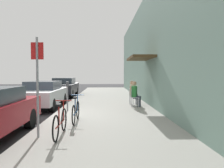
{
  "coord_description": "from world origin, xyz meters",
  "views": [
    {
      "loc": [
        2.15,
        -8.67,
        1.77
      ],
      "look_at": [
        2.71,
        8.48,
        0.99
      ],
      "focal_mm": 34.46,
      "sensor_mm": 36.0,
      "label": 1
    }
  ],
  "objects_px": {
    "parked_car_1": "(43,94)",
    "seated_patron_1": "(133,91)",
    "parking_meter": "(67,94)",
    "cafe_chair_1": "(132,95)",
    "bicycle_1": "(76,111)",
    "parked_car_2": "(64,87)",
    "seated_patron_0": "(135,93)",
    "street_sign": "(37,79)",
    "bicycle_0": "(60,122)",
    "cafe_chair_0": "(134,97)"
  },
  "relations": [
    {
      "from": "parked_car_2",
      "to": "cafe_chair_0",
      "type": "xyz_separation_m",
      "value": [
        4.75,
        -6.32,
        -0.14
      ]
    },
    {
      "from": "parking_meter",
      "to": "cafe_chair_1",
      "type": "xyz_separation_m",
      "value": [
        3.19,
        2.06,
        -0.26
      ]
    },
    {
      "from": "parked_car_2",
      "to": "seated_patron_1",
      "type": "relative_size",
      "value": 3.41
    },
    {
      "from": "seated_patron_0",
      "to": "parked_car_1",
      "type": "bearing_deg",
      "value": 173.61
    },
    {
      "from": "bicycle_1",
      "to": "cafe_chair_0",
      "type": "bearing_deg",
      "value": 53.93
    },
    {
      "from": "seated_patron_0",
      "to": "cafe_chair_0",
      "type": "bearing_deg",
      "value": 160.14
    },
    {
      "from": "street_sign",
      "to": "seated_patron_0",
      "type": "distance_m",
      "value": 6.22
    },
    {
      "from": "parked_car_1",
      "to": "seated_patron_1",
      "type": "distance_m",
      "value": 4.82
    },
    {
      "from": "parking_meter",
      "to": "cafe_chair_1",
      "type": "relative_size",
      "value": 1.52
    },
    {
      "from": "cafe_chair_0",
      "to": "cafe_chair_1",
      "type": "height_order",
      "value": "same"
    },
    {
      "from": "seated_patron_1",
      "to": "cafe_chair_1",
      "type": "bearing_deg",
      "value": 169.8
    },
    {
      "from": "parked_car_1",
      "to": "parking_meter",
      "type": "bearing_deg",
      "value": -46.66
    },
    {
      "from": "parked_car_2",
      "to": "cafe_chair_1",
      "type": "bearing_deg",
      "value": -48.62
    },
    {
      "from": "cafe_chair_1",
      "to": "parked_car_2",
      "type": "bearing_deg",
      "value": 131.38
    },
    {
      "from": "parking_meter",
      "to": "seated_patron_1",
      "type": "relative_size",
      "value": 1.02
    },
    {
      "from": "parked_car_2",
      "to": "seated_patron_0",
      "type": "distance_m",
      "value": 7.95
    },
    {
      "from": "seated_patron_0",
      "to": "street_sign",
      "type": "bearing_deg",
      "value": -122.37
    },
    {
      "from": "cafe_chair_0",
      "to": "seated_patron_0",
      "type": "xyz_separation_m",
      "value": [
        0.06,
        -0.02,
        0.19
      ]
    },
    {
      "from": "parking_meter",
      "to": "seated_patron_0",
      "type": "bearing_deg",
      "value": 18.76
    },
    {
      "from": "parked_car_1",
      "to": "street_sign",
      "type": "distance_m",
      "value": 6.01
    },
    {
      "from": "parked_car_1",
      "to": "bicycle_0",
      "type": "bearing_deg",
      "value": -70.01
    },
    {
      "from": "parked_car_2",
      "to": "bicycle_1",
      "type": "height_order",
      "value": "parked_car_2"
    },
    {
      "from": "street_sign",
      "to": "seated_patron_0",
      "type": "height_order",
      "value": "street_sign"
    },
    {
      "from": "street_sign",
      "to": "cafe_chair_0",
      "type": "height_order",
      "value": "street_sign"
    },
    {
      "from": "bicycle_1",
      "to": "seated_patron_0",
      "type": "relative_size",
      "value": 1.33
    },
    {
      "from": "cafe_chair_1",
      "to": "bicycle_1",
      "type": "bearing_deg",
      "value": -119.76
    },
    {
      "from": "parking_meter",
      "to": "bicycle_1",
      "type": "height_order",
      "value": "parking_meter"
    },
    {
      "from": "parked_car_1",
      "to": "bicycle_0",
      "type": "height_order",
      "value": "parked_car_1"
    },
    {
      "from": "bicycle_0",
      "to": "cafe_chair_0",
      "type": "height_order",
      "value": "bicycle_0"
    },
    {
      "from": "bicycle_1",
      "to": "cafe_chair_0",
      "type": "xyz_separation_m",
      "value": [
        2.5,
        3.44,
        0.14
      ]
    },
    {
      "from": "parked_car_1",
      "to": "parking_meter",
      "type": "relative_size",
      "value": 3.33
    },
    {
      "from": "street_sign",
      "to": "cafe_chair_0",
      "type": "xyz_separation_m",
      "value": [
        3.25,
        5.23,
        -1.02
      ]
    },
    {
      "from": "seated_patron_1",
      "to": "parked_car_1",
      "type": "bearing_deg",
      "value": -175.14
    },
    {
      "from": "street_sign",
      "to": "bicycle_1",
      "type": "height_order",
      "value": "street_sign"
    },
    {
      "from": "parking_meter",
      "to": "seated_patron_0",
      "type": "height_order",
      "value": "parking_meter"
    },
    {
      "from": "street_sign",
      "to": "cafe_chair_1",
      "type": "distance_m",
      "value": 7.04
    },
    {
      "from": "parking_meter",
      "to": "seated_patron_0",
      "type": "distance_m",
      "value": 3.44
    },
    {
      "from": "parked_car_1",
      "to": "parked_car_2",
      "type": "height_order",
      "value": "parked_car_2"
    },
    {
      "from": "parking_meter",
      "to": "cafe_chair_1",
      "type": "height_order",
      "value": "parking_meter"
    },
    {
      "from": "parked_car_2",
      "to": "bicycle_0",
      "type": "xyz_separation_m",
      "value": [
        2.06,
        -11.46,
        -0.29
      ]
    },
    {
      "from": "street_sign",
      "to": "bicycle_1",
      "type": "bearing_deg",
      "value": 67.53
    },
    {
      "from": "street_sign",
      "to": "cafe_chair_0",
      "type": "distance_m",
      "value": 6.24
    },
    {
      "from": "bicycle_1",
      "to": "cafe_chair_1",
      "type": "height_order",
      "value": "bicycle_1"
    },
    {
      "from": "seated_patron_0",
      "to": "cafe_chair_1",
      "type": "xyz_separation_m",
      "value": [
        -0.06,
        0.96,
        -0.19
      ]
    },
    {
      "from": "cafe_chair_1",
      "to": "parking_meter",
      "type": "bearing_deg",
      "value": -147.14
    },
    {
      "from": "parked_car_2",
      "to": "bicycle_0",
      "type": "distance_m",
      "value": 11.64
    },
    {
      "from": "cafe_chair_0",
      "to": "bicycle_1",
      "type": "bearing_deg",
      "value": -126.07
    },
    {
      "from": "cafe_chair_0",
      "to": "bicycle_0",
      "type": "bearing_deg",
      "value": -117.63
    },
    {
      "from": "parked_car_2",
      "to": "parking_meter",
      "type": "distance_m",
      "value": 7.6
    },
    {
      "from": "street_sign",
      "to": "bicycle_0",
      "type": "height_order",
      "value": "street_sign"
    }
  ]
}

